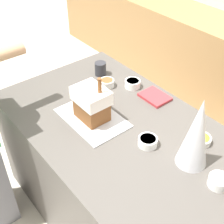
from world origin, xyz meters
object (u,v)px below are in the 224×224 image
(candy_bowl_front_corner, at_px, (133,83))
(cookbook, at_px, (155,97))
(candy_bowl_near_tray_left, at_px, (201,139))
(candy_bowl_far_right, at_px, (219,181))
(gingerbread_house, at_px, (92,103))
(baking_tray, at_px, (92,118))
(mug, at_px, (100,69))
(candy_bowl_near_tray_right, at_px, (148,141))
(candy_bowl_beside_tree, at_px, (107,83))
(decorative_tree, at_px, (197,133))

(candy_bowl_front_corner, relative_size, cookbook, 0.57)
(candy_bowl_near_tray_left, distance_m, candy_bowl_far_right, 0.31)
(cookbook, bearing_deg, gingerbread_house, -101.19)
(baking_tray, distance_m, mug, 0.53)
(candy_bowl_near_tray_right, height_order, mug, mug)
(candy_bowl_far_right, bearing_deg, gingerbread_house, -167.38)
(candy_bowl_near_tray_left, distance_m, cookbook, 0.48)
(candy_bowl_beside_tree, bearing_deg, baking_tray, -52.56)
(candy_bowl_near_tray_right, bearing_deg, candy_bowl_near_tray_left, 55.30)
(gingerbread_house, height_order, candy_bowl_near_tray_right, gingerbread_house)
(candy_bowl_far_right, bearing_deg, candy_bowl_near_tray_right, -170.01)
(candy_bowl_front_corner, bearing_deg, mug, -164.64)
(gingerbread_house, xyz_separation_m, candy_bowl_front_corner, (-0.11, 0.43, -0.09))
(candy_bowl_far_right, distance_m, cookbook, 0.78)
(decorative_tree, bearing_deg, candy_bowl_beside_tree, 173.38)
(candy_bowl_front_corner, relative_size, mug, 1.09)
(mug, bearing_deg, cookbook, 12.52)
(baking_tray, height_order, candy_bowl_front_corner, candy_bowl_front_corner)
(decorative_tree, xyz_separation_m, candy_bowl_near_tray_left, (-0.06, 0.16, -0.19))
(gingerbread_house, distance_m, decorative_tree, 0.66)
(decorative_tree, distance_m, mug, 1.04)
(candy_bowl_beside_tree, xyz_separation_m, candy_bowl_near_tray_left, (0.79, 0.06, -0.01))
(gingerbread_house, relative_size, candy_bowl_near_tray_right, 2.74)
(baking_tray, bearing_deg, candy_bowl_near_tray_left, 32.58)
(decorative_tree, relative_size, mug, 4.13)
(candy_bowl_near_tray_right, bearing_deg, baking_tray, -164.55)
(gingerbread_house, distance_m, candy_bowl_front_corner, 0.46)
(candy_bowl_beside_tree, relative_size, candy_bowl_front_corner, 0.94)
(candy_bowl_near_tray_left, bearing_deg, candy_bowl_beside_tree, -175.44)
(baking_tray, height_order, candy_bowl_near_tray_left, candy_bowl_near_tray_left)
(gingerbread_house, bearing_deg, candy_bowl_beside_tree, 127.51)
(cookbook, distance_m, mug, 0.49)
(candy_bowl_front_corner, bearing_deg, candy_bowl_far_right, -15.22)
(cookbook, bearing_deg, candy_bowl_beside_tree, -152.73)
(candy_bowl_beside_tree, distance_m, candy_bowl_far_right, 1.05)
(baking_tray, relative_size, gingerbread_house, 1.47)
(gingerbread_house, relative_size, candy_bowl_front_corner, 2.77)
(candy_bowl_near_tray_right, height_order, cookbook, candy_bowl_near_tray_right)
(gingerbread_house, xyz_separation_m, decorative_tree, (0.63, 0.20, 0.09))
(candy_bowl_near_tray_left, height_order, candy_bowl_near_tray_right, candy_bowl_near_tray_right)
(candy_bowl_front_corner, bearing_deg, baking_tray, -76.35)
(baking_tray, distance_m, candy_bowl_near_tray_left, 0.67)
(candy_bowl_beside_tree, relative_size, candy_bowl_near_tray_right, 0.93)
(gingerbread_house, xyz_separation_m, candy_bowl_near_tray_left, (0.56, 0.36, -0.10))
(baking_tray, distance_m, decorative_tree, 0.69)
(candy_bowl_front_corner, bearing_deg, candy_bowl_near_tray_left, -6.17)
(candy_bowl_near_tray_right, xyz_separation_m, mug, (-0.77, 0.25, 0.02))
(cookbook, xyz_separation_m, mug, (-0.48, -0.11, 0.04))
(gingerbread_house, distance_m, candy_bowl_near_tray_left, 0.68)
(candy_bowl_near_tray_left, height_order, cookbook, candy_bowl_near_tray_left)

